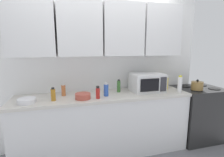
{
  "coord_description": "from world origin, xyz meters",
  "views": [
    {
      "loc": [
        -0.51,
        -2.63,
        1.57
      ],
      "look_at": [
        0.13,
        -0.25,
        1.12
      ],
      "focal_mm": 27.26,
      "sensor_mm": 36.0,
      "label": 1
    }
  ],
  "objects_px": {
    "kettle": "(197,86)",
    "bowl_mixing_large": "(83,96)",
    "bottle_green_oil": "(119,86)",
    "bottle_red_sauce": "(98,93)",
    "bottle_blue_cleaner": "(106,90)",
    "microwave": "(147,82)",
    "bottle_spice_jar": "(63,90)",
    "bowl_ceramic_small": "(27,101)",
    "bottle_white_jar": "(180,84)",
    "bottle_amber_vinegar": "(53,95)",
    "bottle_yellow_mustard": "(166,83)",
    "stove_range": "(197,113)"
  },
  "relations": [
    {
      "from": "kettle",
      "to": "bowl_mixing_large",
      "type": "relative_size",
      "value": 0.86
    },
    {
      "from": "bottle_green_oil",
      "to": "bowl_mixing_large",
      "type": "bearing_deg",
      "value": -159.51
    },
    {
      "from": "bottle_green_oil",
      "to": "bottle_red_sauce",
      "type": "height_order",
      "value": "bottle_green_oil"
    },
    {
      "from": "bottle_blue_cleaner",
      "to": "bowl_mixing_large",
      "type": "distance_m",
      "value": 0.34
    },
    {
      "from": "kettle",
      "to": "bottle_blue_cleaner",
      "type": "height_order",
      "value": "bottle_blue_cleaner"
    },
    {
      "from": "microwave",
      "to": "bottle_red_sauce",
      "type": "relative_size",
      "value": 2.82
    },
    {
      "from": "bottle_green_oil",
      "to": "kettle",
      "type": "bearing_deg",
      "value": -10.96
    },
    {
      "from": "bowl_mixing_large",
      "to": "bottle_red_sauce",
      "type": "bearing_deg",
      "value": -11.53
    },
    {
      "from": "microwave",
      "to": "bowl_mixing_large",
      "type": "height_order",
      "value": "microwave"
    },
    {
      "from": "kettle",
      "to": "bottle_green_oil",
      "type": "relative_size",
      "value": 0.91
    },
    {
      "from": "bottle_spice_jar",
      "to": "kettle",
      "type": "bearing_deg",
      "value": -7.03
    },
    {
      "from": "bottle_spice_jar",
      "to": "bowl_ceramic_small",
      "type": "distance_m",
      "value": 0.49
    },
    {
      "from": "bottle_white_jar",
      "to": "bowl_ceramic_small",
      "type": "xyz_separation_m",
      "value": [
        -2.14,
        0.04,
        -0.09
      ]
    },
    {
      "from": "bottle_amber_vinegar",
      "to": "bottle_yellow_mustard",
      "type": "distance_m",
      "value": 1.73
    },
    {
      "from": "bottle_amber_vinegar",
      "to": "stove_range",
      "type": "bearing_deg",
      "value": 2.42
    },
    {
      "from": "bottle_green_oil",
      "to": "bottle_blue_cleaner",
      "type": "bearing_deg",
      "value": -146.73
    },
    {
      "from": "bottle_red_sauce",
      "to": "bottle_blue_cleaner",
      "type": "bearing_deg",
      "value": 35.67
    },
    {
      "from": "bowl_mixing_large",
      "to": "bottle_yellow_mustard",
      "type": "bearing_deg",
      "value": 7.77
    },
    {
      "from": "bottle_red_sauce",
      "to": "bowl_ceramic_small",
      "type": "distance_m",
      "value": 0.88
    },
    {
      "from": "kettle",
      "to": "bottle_spice_jar",
      "type": "bearing_deg",
      "value": 172.97
    },
    {
      "from": "bottle_red_sauce",
      "to": "bowl_mixing_large",
      "type": "distance_m",
      "value": 0.2
    },
    {
      "from": "bottle_amber_vinegar",
      "to": "bowl_ceramic_small",
      "type": "xyz_separation_m",
      "value": [
        -0.31,
        -0.01,
        -0.05
      ]
    },
    {
      "from": "bottle_blue_cleaner",
      "to": "bowl_ceramic_small",
      "type": "relative_size",
      "value": 0.89
    },
    {
      "from": "stove_range",
      "to": "bottle_red_sauce",
      "type": "height_order",
      "value": "bottle_red_sauce"
    },
    {
      "from": "stove_range",
      "to": "bottle_green_oil",
      "type": "distance_m",
      "value": 1.5
    },
    {
      "from": "kettle",
      "to": "bottle_green_oil",
      "type": "xyz_separation_m",
      "value": [
        -1.22,
        0.24,
        0.01
      ]
    },
    {
      "from": "bottle_yellow_mustard",
      "to": "bowl_ceramic_small",
      "type": "relative_size",
      "value": 1.02
    },
    {
      "from": "microwave",
      "to": "bottle_green_oil",
      "type": "bearing_deg",
      "value": 170.66
    },
    {
      "from": "bottle_amber_vinegar",
      "to": "bottle_green_oil",
      "type": "xyz_separation_m",
      "value": [
        0.93,
        0.19,
        0.01
      ]
    },
    {
      "from": "bottle_white_jar",
      "to": "bottle_spice_jar",
      "type": "xyz_separation_m",
      "value": [
        -1.7,
        0.26,
        -0.04
      ]
    },
    {
      "from": "bottle_white_jar",
      "to": "bottle_amber_vinegar",
      "type": "xyz_separation_m",
      "value": [
        -1.83,
        0.05,
        -0.04
      ]
    },
    {
      "from": "stove_range",
      "to": "bowl_mixing_large",
      "type": "xyz_separation_m",
      "value": [
        -1.96,
        -0.11,
        0.48
      ]
    },
    {
      "from": "bottle_amber_vinegar",
      "to": "bottle_red_sauce",
      "type": "xyz_separation_m",
      "value": [
        0.57,
        -0.06,
        -0.0
      ]
    },
    {
      "from": "bottle_blue_cleaner",
      "to": "bottle_red_sauce",
      "type": "height_order",
      "value": "bottle_blue_cleaner"
    },
    {
      "from": "bottle_white_jar",
      "to": "bowl_mixing_large",
      "type": "xyz_separation_m",
      "value": [
        -1.45,
        0.04,
        -0.09
      ]
    },
    {
      "from": "kettle",
      "to": "bottle_blue_cleaner",
      "type": "bearing_deg",
      "value": 176.73
    },
    {
      "from": "bottle_spice_jar",
      "to": "bottle_white_jar",
      "type": "bearing_deg",
      "value": -8.79
    },
    {
      "from": "stove_range",
      "to": "bottle_red_sauce",
      "type": "distance_m",
      "value": 1.84
    },
    {
      "from": "stove_range",
      "to": "kettle",
      "type": "height_order",
      "value": "kettle"
    },
    {
      "from": "bottle_amber_vinegar",
      "to": "bottle_spice_jar",
      "type": "xyz_separation_m",
      "value": [
        0.12,
        0.21,
        0.0
      ]
    },
    {
      "from": "kettle",
      "to": "bowl_mixing_large",
      "type": "height_order",
      "value": "kettle"
    },
    {
      "from": "stove_range",
      "to": "bottle_amber_vinegar",
      "type": "distance_m",
      "value": 2.39
    },
    {
      "from": "microwave",
      "to": "bottle_amber_vinegar",
      "type": "distance_m",
      "value": 1.38
    },
    {
      "from": "microwave",
      "to": "stove_range",
      "type": "bearing_deg",
      "value": -1.5
    },
    {
      "from": "kettle",
      "to": "bowl_ceramic_small",
      "type": "bearing_deg",
      "value": 179.32
    },
    {
      "from": "bottle_white_jar",
      "to": "bowl_mixing_large",
      "type": "bearing_deg",
      "value": 178.48
    },
    {
      "from": "bottle_spice_jar",
      "to": "bottle_red_sauce",
      "type": "relative_size",
      "value": 1.05
    },
    {
      "from": "microwave",
      "to": "bottle_yellow_mustard",
      "type": "xyz_separation_m",
      "value": [
        0.36,
        0.05,
        -0.04
      ]
    },
    {
      "from": "bowl_mixing_large",
      "to": "bottle_amber_vinegar",
      "type": "bearing_deg",
      "value": 177.58
    },
    {
      "from": "kettle",
      "to": "bowl_ceramic_small",
      "type": "xyz_separation_m",
      "value": [
        -2.47,
        0.03,
        -0.05
      ]
    }
  ]
}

